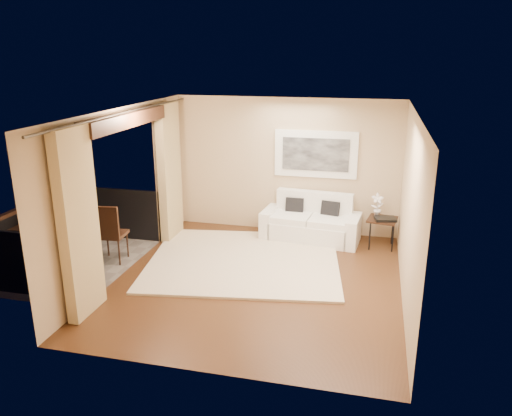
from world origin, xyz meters
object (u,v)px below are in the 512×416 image
(side_table, at_px, (382,222))
(balcony_chair_far, at_px, (109,229))
(bistro_table, at_px, (37,229))
(sofa, at_px, (311,223))
(balcony_chair_near, at_px, (39,237))
(ice_bucket, at_px, (29,216))
(orchid, at_px, (377,205))

(side_table, bearing_deg, balcony_chair_far, -157.81)
(bistro_table, bearing_deg, balcony_chair_far, 24.68)
(side_table, bearing_deg, sofa, 174.60)
(balcony_chair_near, distance_m, ice_bucket, 0.46)
(side_table, bearing_deg, balcony_chair_near, -155.93)
(balcony_chair_far, bearing_deg, sofa, -153.63)
(bistro_table, relative_size, ice_bucket, 3.97)
(bistro_table, bearing_deg, ice_bucket, 154.26)
(side_table, relative_size, orchid, 1.35)
(balcony_chair_far, relative_size, ice_bucket, 5.31)
(balcony_chair_far, bearing_deg, orchid, -161.31)
(orchid, height_order, balcony_chair_near, balcony_chair_near)
(orchid, distance_m, bistro_table, 6.05)
(orchid, xyz_separation_m, balcony_chair_near, (-5.40, -2.58, -0.16))
(orchid, distance_m, balcony_chair_near, 5.99)
(sofa, bearing_deg, bistro_table, -144.55)
(sofa, bearing_deg, side_table, 0.05)
(bistro_table, bearing_deg, orchid, 24.08)
(side_table, relative_size, bistro_table, 0.75)
(bistro_table, bearing_deg, sofa, 30.00)
(side_table, height_order, balcony_chair_near, balcony_chair_near)
(side_table, height_order, bistro_table, bistro_table)
(side_table, distance_m, bistro_table, 6.10)
(balcony_chair_far, height_order, ice_bucket, balcony_chair_far)
(bistro_table, bearing_deg, side_table, 22.66)
(ice_bucket, bearing_deg, side_table, 21.22)
(orchid, distance_m, ice_bucket, 6.19)
(balcony_chair_far, bearing_deg, side_table, -163.05)
(bistro_table, height_order, balcony_chair_far, balcony_chair_far)
(balcony_chair_near, bearing_deg, side_table, 35.10)
(side_table, relative_size, balcony_chair_far, 0.56)
(side_table, relative_size, ice_bucket, 2.98)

